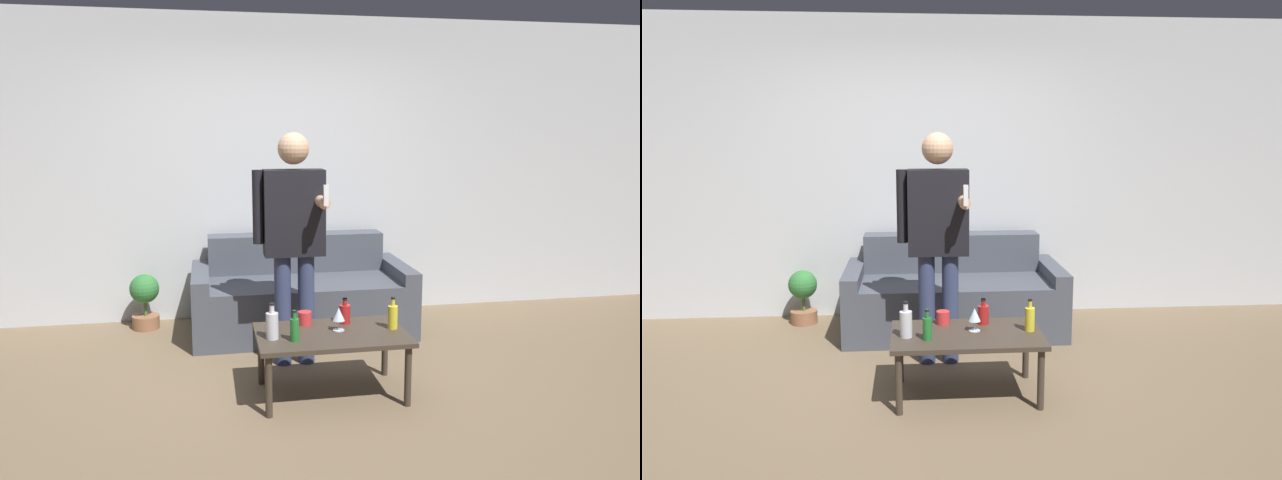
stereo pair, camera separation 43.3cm
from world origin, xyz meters
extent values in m
plane|color=#756047|center=(0.00, 0.00, 0.00)|extent=(16.00, 16.00, 0.00)
cube|color=silver|center=(0.00, 1.99, 1.35)|extent=(8.00, 0.06, 2.70)
cube|color=#474C56|center=(0.27, 1.29, 0.23)|extent=(1.54, 0.66, 0.46)
cube|color=#474C56|center=(0.27, 1.74, 0.40)|extent=(1.54, 0.26, 0.79)
cube|color=#474C56|center=(-0.58, 1.42, 0.28)|extent=(0.14, 0.91, 0.56)
cube|color=#474C56|center=(1.11, 1.42, 0.28)|extent=(0.14, 0.91, 0.56)
cube|color=#3D3328|center=(0.26, 0.09, 0.41)|extent=(0.97, 0.61, 0.03)
cylinder|color=#3D3328|center=(-0.18, -0.16, 0.20)|extent=(0.04, 0.04, 0.39)
cylinder|color=#3D3328|center=(0.69, -0.16, 0.20)|extent=(0.04, 0.04, 0.39)
cylinder|color=#3D3328|center=(-0.18, 0.35, 0.20)|extent=(0.04, 0.04, 0.39)
cylinder|color=#3D3328|center=(0.69, 0.35, 0.20)|extent=(0.04, 0.04, 0.39)
cylinder|color=silver|center=(-0.13, 0.04, 0.50)|extent=(0.08, 0.08, 0.17)
cylinder|color=silver|center=(-0.13, 0.04, 0.62)|extent=(0.03, 0.03, 0.06)
cylinder|color=black|center=(-0.13, 0.04, 0.65)|extent=(0.03, 0.03, 0.01)
cylinder|color=#23752D|center=(0.00, -0.02, 0.49)|extent=(0.06, 0.06, 0.14)
cylinder|color=#23752D|center=(0.00, -0.02, 0.59)|extent=(0.02, 0.02, 0.05)
cylinder|color=black|center=(0.00, -0.02, 0.61)|extent=(0.02, 0.02, 0.01)
cylinder|color=#B21E1E|center=(0.38, 0.27, 0.48)|extent=(0.08, 0.08, 0.13)
cylinder|color=#B21E1E|center=(0.38, 0.27, 0.57)|extent=(0.03, 0.03, 0.05)
cylinder|color=black|center=(0.38, 0.27, 0.59)|extent=(0.03, 0.03, 0.01)
cylinder|color=yellow|center=(0.67, 0.10, 0.50)|extent=(0.06, 0.06, 0.15)
cylinder|color=yellow|center=(0.67, 0.10, 0.60)|extent=(0.02, 0.02, 0.06)
cylinder|color=black|center=(0.67, 0.10, 0.63)|extent=(0.03, 0.03, 0.01)
cylinder|color=silver|center=(0.31, 0.12, 0.42)|extent=(0.08, 0.08, 0.01)
cylinder|color=silver|center=(0.31, 0.12, 0.46)|extent=(0.01, 0.01, 0.06)
cone|color=silver|center=(0.31, 0.12, 0.53)|extent=(0.08, 0.08, 0.09)
cylinder|color=red|center=(0.11, 0.29, 0.47)|extent=(0.09, 0.09, 0.09)
cylinder|color=navy|center=(0.02, 0.69, 0.41)|extent=(0.12, 0.12, 0.82)
cylinder|color=navy|center=(0.19, 0.69, 0.41)|extent=(0.12, 0.12, 0.82)
cube|color=black|center=(0.10, 0.69, 1.12)|extent=(0.43, 0.19, 0.61)
sphere|color=tan|center=(0.10, 0.69, 1.58)|extent=(0.22, 0.22, 0.22)
cylinder|color=black|center=(-0.15, 0.69, 1.17)|extent=(0.08, 0.08, 0.52)
cylinder|color=tan|center=(0.27, 0.55, 1.22)|extent=(0.08, 0.28, 0.08)
cube|color=white|center=(0.27, 0.38, 1.28)|extent=(0.03, 0.03, 0.14)
cylinder|color=#936042|center=(-1.06, 1.73, 0.06)|extent=(0.23, 0.23, 0.12)
cylinder|color=#476B38|center=(-1.06, 1.73, 0.19)|extent=(0.03, 0.03, 0.15)
sphere|color=#337A38|center=(-1.06, 1.73, 0.36)|extent=(0.25, 0.25, 0.25)
camera|label=1|loc=(-0.52, -3.67, 1.71)|focal=35.00mm
camera|label=2|loc=(-0.09, -3.73, 1.71)|focal=35.00mm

